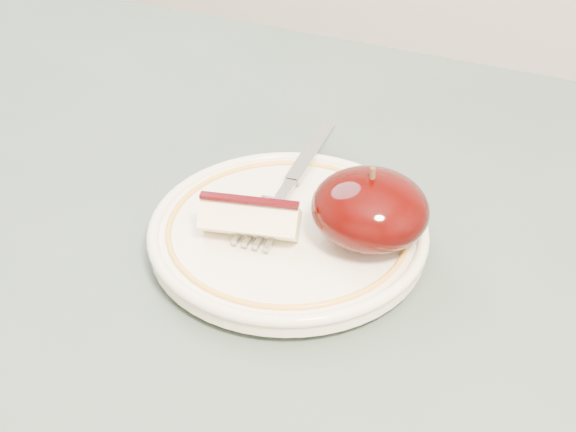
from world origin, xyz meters
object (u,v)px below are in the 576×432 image
at_px(plate, 288,232).
at_px(fork, 291,182).
at_px(table, 133,378).
at_px(apple_half, 370,209).

bearing_deg(plate, fork, 111.56).
height_order(table, apple_half, apple_half).
bearing_deg(plate, table, -134.13).
distance_m(apple_half, fork, 0.09).
height_order(table, fork, fork).
height_order(table, plate, plate).
relative_size(plate, fork, 1.12).
relative_size(apple_half, fork, 0.46).
bearing_deg(plate, apple_half, 10.91).
xyz_separation_m(plate, apple_half, (0.06, 0.01, 0.03)).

